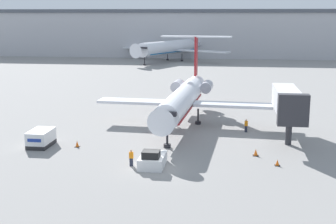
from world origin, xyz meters
name	(u,v)px	position (x,y,z in m)	size (l,w,h in m)	color
ground_plane	(155,169)	(0.00, 0.00, 0.00)	(600.00, 600.00, 0.00)	gray
terminal_building	(211,33)	(0.00, 120.00, 8.00)	(180.00, 16.80, 15.95)	#B2B2B7
airplane_main	(183,98)	(0.83, 18.36, 3.63)	(23.10, 27.84, 11.10)	silver
pushback_tug	(152,160)	(-0.35, 0.74, 0.65)	(2.33, 3.89, 1.78)	silver
luggage_cart	(41,138)	(-13.74, 6.02, 0.91)	(2.17, 3.65, 1.83)	#232326
worker_near_tug	(131,158)	(-2.38, 0.53, 0.85)	(0.40, 0.24, 1.64)	#232838
worker_by_wing	(246,125)	(8.98, 15.41, 0.86)	(0.40, 0.24, 1.65)	#232838
traffic_cone_left	(77,144)	(-9.69, 6.23, 0.34)	(0.53, 0.53, 0.71)	black
traffic_cone_right	(256,152)	(9.69, 5.54, 0.34)	(0.59, 0.59, 0.72)	black
traffic_cone_mid	(277,163)	(11.61, 2.51, 0.29)	(0.52, 0.52, 0.61)	black
airplane_parked_far_left	(173,47)	(-11.16, 103.24, 4.33)	(35.55, 36.87, 11.51)	silver
jet_bridge	(288,102)	(13.50, 12.42, 4.45)	(3.20, 11.42, 6.19)	#2D2D33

